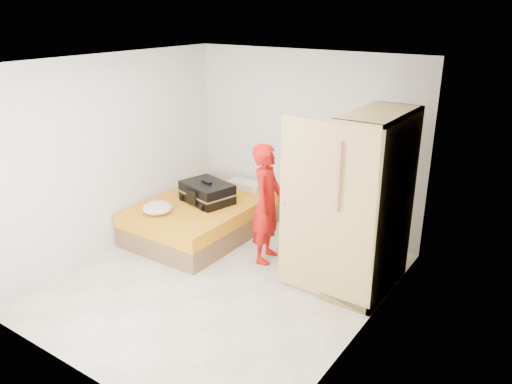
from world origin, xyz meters
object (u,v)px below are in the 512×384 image
Objects in this scene: person at (267,204)px; round_cushion at (158,208)px; wardrobe at (367,208)px; suitcase at (207,193)px; bed at (202,218)px.

round_cushion is (-1.43, -0.53, -0.21)m from person.
suitcase is at bearing 177.48° from wardrobe.
person is 3.93× the size of round_cushion.
person is 1.87× the size of suitcase.
person reaches higher than round_cushion.
bed is at bearing 70.44° from round_cushion.
round_cushion is at bearing 96.17° from person.
person reaches higher than bed.
bed is 1.29× the size of person.
wardrobe is at bearing 12.30° from round_cushion.
bed is 0.75m from round_cushion.
bed is 0.40m from suitcase.
person is 1.16m from suitcase.
wardrobe is 1.34× the size of person.
wardrobe reaches higher than suitcase.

